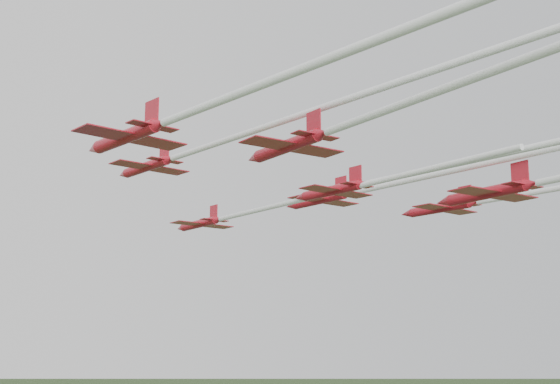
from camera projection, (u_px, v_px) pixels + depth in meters
name	position (u px, v px, depth m)	size (l,w,h in m)	color
jet_lead	(261.00, 209.00, 85.57)	(13.16, 51.32, 2.34)	#B31726
jet_row2_left	(221.00, 142.00, 68.62)	(15.53, 50.34, 2.39)	#B31726
jet_row2_right	(419.00, 178.00, 80.25)	(16.96, 60.11, 2.69)	#B31726
jet_row3_left	(221.00, 100.00, 55.05)	(18.01, 54.39, 2.81)	#B31726
jet_row3_mid	(438.00, 168.00, 66.36)	(15.62, 51.01, 2.35)	#B31726
jet_row3_right	(522.00, 194.00, 83.01)	(14.86, 48.45, 2.64)	#B31726
jet_row4_left	(377.00, 113.00, 51.87)	(10.30, 46.56, 2.48)	#B31726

